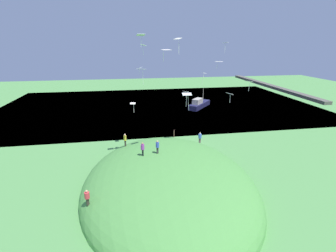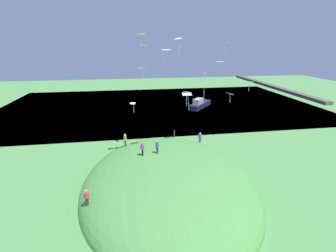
{
  "view_description": "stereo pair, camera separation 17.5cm",
  "coord_description": "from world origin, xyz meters",
  "px_view_note": "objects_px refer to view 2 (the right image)",
  "views": [
    {
      "loc": [
        34.02,
        -7.78,
        15.55
      ],
      "look_at": [
        3.84,
        -2.77,
        5.14
      ],
      "focal_mm": 26.18,
      "sensor_mm": 36.0,
      "label": 1
    },
    {
      "loc": [
        34.05,
        -7.61,
        15.55
      ],
      "look_at": [
        3.84,
        -2.77,
        5.14
      ],
      "focal_mm": 26.18,
      "sensor_mm": 36.0,
      "label": 2
    }
  ],
  "objects_px": {
    "kite_12": "(141,68)",
    "boat_on_lake": "(200,104)",
    "person_walking_path": "(86,196)",
    "kite_0": "(187,95)",
    "person_watching_kites": "(142,147)",
    "person_with_child": "(125,138)",
    "kite_1": "(186,93)",
    "kite_13": "(204,74)",
    "kite_6": "(219,62)",
    "kite_11": "(249,82)",
    "kite_2": "(166,50)",
    "person_near_shore": "(157,145)",
    "kite_3": "(143,45)",
    "mooring_post": "(174,134)",
    "kite_4": "(133,104)",
    "kite_5": "(141,35)",
    "kite_8": "(141,70)",
    "kite_9": "(178,39)",
    "person_on_hilltop": "(200,137)",
    "kite_7": "(230,94)",
    "kite_10": "(226,43)"
  },
  "relations": [
    {
      "from": "boat_on_lake",
      "to": "person_watching_kites",
      "type": "distance_m",
      "value": 36.88
    },
    {
      "from": "person_with_child",
      "to": "mooring_post",
      "type": "bearing_deg",
      "value": 177.94
    },
    {
      "from": "kite_1",
      "to": "kite_11",
      "type": "relative_size",
      "value": 1.66
    },
    {
      "from": "mooring_post",
      "to": "person_watching_kites",
      "type": "bearing_deg",
      "value": -24.57
    },
    {
      "from": "person_near_shore",
      "to": "kite_9",
      "type": "distance_m",
      "value": 14.77
    },
    {
      "from": "person_with_child",
      "to": "kite_10",
      "type": "bearing_deg",
      "value": 160.85
    },
    {
      "from": "kite_8",
      "to": "person_on_hilltop",
      "type": "bearing_deg",
      "value": 92.89
    },
    {
      "from": "person_with_child",
      "to": "mooring_post",
      "type": "height_order",
      "value": "person_with_child"
    },
    {
      "from": "kite_6",
      "to": "kite_12",
      "type": "xyz_separation_m",
      "value": [
        2.56,
        -12.8,
        -0.56
      ]
    },
    {
      "from": "kite_4",
      "to": "kite_8",
      "type": "bearing_deg",
      "value": 153.07
    },
    {
      "from": "person_on_hilltop",
      "to": "person_watching_kites",
      "type": "relative_size",
      "value": 0.99
    },
    {
      "from": "kite_4",
      "to": "kite_8",
      "type": "relative_size",
      "value": 0.61
    },
    {
      "from": "kite_1",
      "to": "kite_11",
      "type": "distance_m",
      "value": 8.82
    },
    {
      "from": "kite_6",
      "to": "mooring_post",
      "type": "distance_m",
      "value": 14.04
    },
    {
      "from": "person_near_shore",
      "to": "person_walking_path",
      "type": "xyz_separation_m",
      "value": [
        5.64,
        -7.11,
        -2.04
      ]
    },
    {
      "from": "kite_3",
      "to": "person_walking_path",
      "type": "bearing_deg",
      "value": -25.61
    },
    {
      "from": "kite_12",
      "to": "kite_2",
      "type": "bearing_deg",
      "value": 12.31
    },
    {
      "from": "person_near_shore",
      "to": "person_watching_kites",
      "type": "height_order",
      "value": "person_near_shore"
    },
    {
      "from": "person_watching_kites",
      "to": "kite_6",
      "type": "bearing_deg",
      "value": -64.59
    },
    {
      "from": "kite_8",
      "to": "person_with_child",
      "type": "bearing_deg",
      "value": -81.3
    },
    {
      "from": "kite_2",
      "to": "kite_6",
      "type": "xyz_separation_m",
      "value": [
        -12.47,
        10.63,
        -2.17
      ]
    },
    {
      "from": "kite_11",
      "to": "kite_12",
      "type": "relative_size",
      "value": 1.18
    },
    {
      "from": "person_near_shore",
      "to": "person_on_hilltop",
      "type": "height_order",
      "value": "person_near_shore"
    },
    {
      "from": "person_walking_path",
      "to": "kite_0",
      "type": "bearing_deg",
      "value": 167.97
    },
    {
      "from": "kite_0",
      "to": "kite_7",
      "type": "xyz_separation_m",
      "value": [
        1.33,
        5.2,
        0.2
      ]
    },
    {
      "from": "kite_8",
      "to": "person_near_shore",
      "type": "bearing_deg",
      "value": 12.0
    },
    {
      "from": "kite_8",
      "to": "kite_9",
      "type": "height_order",
      "value": "kite_9"
    },
    {
      "from": "kite_6",
      "to": "mooring_post",
      "type": "xyz_separation_m",
      "value": [
        -0.05,
        -7.29,
        -12.0
      ]
    },
    {
      "from": "kite_7",
      "to": "kite_11",
      "type": "height_order",
      "value": "kite_11"
    },
    {
      "from": "kite_11",
      "to": "person_watching_kites",
      "type": "bearing_deg",
      "value": -74.68
    },
    {
      "from": "kite_0",
      "to": "kite_5",
      "type": "bearing_deg",
      "value": -81.24
    },
    {
      "from": "kite_10",
      "to": "mooring_post",
      "type": "bearing_deg",
      "value": -85.54
    },
    {
      "from": "person_near_shore",
      "to": "kite_2",
      "type": "bearing_deg",
      "value": -150.11
    },
    {
      "from": "kite_12",
      "to": "kite_3",
      "type": "bearing_deg",
      "value": 4.82
    },
    {
      "from": "kite_7",
      "to": "kite_13",
      "type": "height_order",
      "value": "kite_13"
    },
    {
      "from": "person_walking_path",
      "to": "mooring_post",
      "type": "distance_m",
      "value": 22.47
    },
    {
      "from": "kite_12",
      "to": "mooring_post",
      "type": "relative_size",
      "value": 0.85
    },
    {
      "from": "person_with_child",
      "to": "kite_6",
      "type": "xyz_separation_m",
      "value": [
        -8.24,
        15.47,
        9.07
      ]
    },
    {
      "from": "kite_6",
      "to": "person_with_child",
      "type": "bearing_deg",
      "value": -61.97
    },
    {
      "from": "person_with_child",
      "to": "kite_13",
      "type": "relative_size",
      "value": 1.0
    },
    {
      "from": "kite_5",
      "to": "kite_8",
      "type": "distance_m",
      "value": 4.25
    },
    {
      "from": "kite_5",
      "to": "kite_7",
      "type": "xyz_separation_m",
      "value": [
        0.45,
        10.94,
        -6.93
      ]
    },
    {
      "from": "kite_3",
      "to": "kite_12",
      "type": "height_order",
      "value": "kite_3"
    },
    {
      "from": "kite_12",
      "to": "boat_on_lake",
      "type": "bearing_deg",
      "value": 144.55
    },
    {
      "from": "boat_on_lake",
      "to": "kite_9",
      "type": "xyz_separation_m",
      "value": [
        24.37,
        -10.67,
        15.11
      ]
    },
    {
      "from": "person_with_child",
      "to": "kite_1",
      "type": "bearing_deg",
      "value": 153.93
    },
    {
      "from": "kite_4",
      "to": "boat_on_lake",
      "type": "bearing_deg",
      "value": 150.13
    },
    {
      "from": "kite_1",
      "to": "kite_7",
      "type": "height_order",
      "value": "kite_7"
    },
    {
      "from": "person_walking_path",
      "to": "kite_13",
      "type": "height_order",
      "value": "kite_13"
    },
    {
      "from": "kite_1",
      "to": "kite_11",
      "type": "xyz_separation_m",
      "value": [
        4.95,
        6.96,
        2.18
      ]
    }
  ]
}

